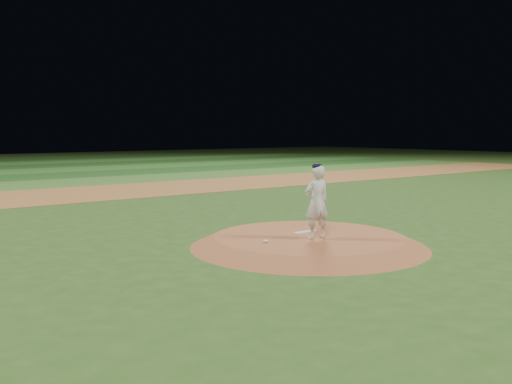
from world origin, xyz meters
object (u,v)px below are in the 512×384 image
rosin_bag (266,241)px  pitching_rubber (306,232)px  pitchers_mound (309,241)px  pitcher_on_mound (317,202)px

rosin_bag → pitching_rubber: bearing=13.2°
pitching_rubber → pitchers_mound: bearing=-121.9°
rosin_bag → pitcher_on_mound: (1.20, -0.33, 0.81)m
pitchers_mound → pitcher_on_mound: (-0.10, -0.35, 0.97)m
pitchers_mound → rosin_bag: size_ratio=48.28×
pitching_rubber → pitcher_on_mound: pitcher_on_mound is taller
pitching_rubber → rosin_bag: bearing=-166.3°
pitching_rubber → rosin_bag: 1.55m
pitching_rubber → pitcher_on_mound: (-0.31, -0.69, 0.82)m
pitching_rubber → pitcher_on_mound: size_ratio=0.39×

